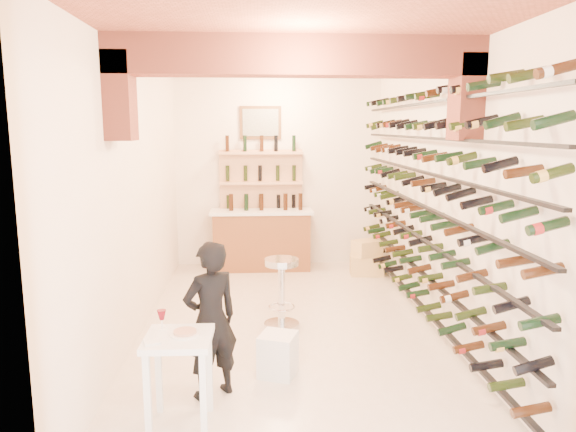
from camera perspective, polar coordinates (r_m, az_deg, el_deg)
The scene contains 11 objects.
ground at distance 6.49m, azimuth 0.17°, elevation -11.83°, with size 6.00×6.00×0.00m, color beige.
room_shell at distance 5.79m, azimuth 0.34°, elevation 8.39°, with size 3.52×6.02×3.21m.
wine_rack at distance 6.39m, azimuth 14.02°, elevation 1.89°, with size 0.32×5.70×2.56m.
back_counter at distance 8.87m, azimuth -2.87°, elevation -2.38°, with size 1.70×0.62×1.29m.
back_shelving at distance 9.00m, azimuth -2.92°, elevation 1.89°, with size 1.40×0.31×2.73m.
tasting_table at distance 4.37m, azimuth -11.75°, elevation -14.23°, with size 0.53×0.53×0.92m.
white_stool at distance 5.25m, azimuth -1.09°, elevation -14.77°, with size 0.33×0.33×0.41m, color white.
person at distance 4.74m, azimuth -8.37°, elevation -11.09°, with size 0.52×0.34×1.41m, color black.
chrome_barstool at distance 6.35m, azimuth -0.70°, elevation -7.73°, with size 0.43×0.43×0.83m.
crate_lower at distance 8.70m, azimuth 8.51°, elevation -5.27°, with size 0.52×0.37×0.31m, color #E4C07D.
crate_upper at distance 8.63m, azimuth 8.55°, elevation -3.45°, with size 0.44×0.30×0.25m, color #E4C07D.
Camera 1 is at (-0.39, -6.03, 2.37)m, focal length 32.82 mm.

